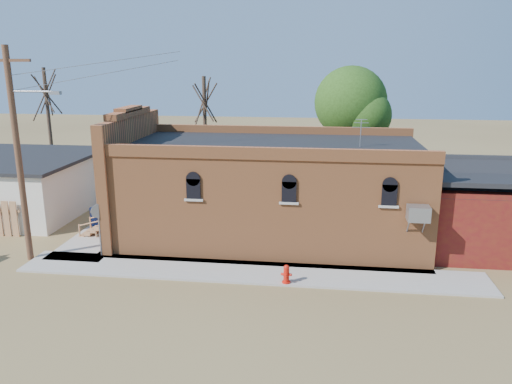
# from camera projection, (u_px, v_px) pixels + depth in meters

# --- Properties ---
(ground) EXTENTS (120.00, 120.00, 0.00)m
(ground) POSITION_uv_depth(u_px,v_px,m) (209.00, 280.00, 19.64)
(ground) COLOR brown
(ground) RESTS_ON ground
(sidewalk_south) EXTENTS (19.00, 2.20, 0.08)m
(sidewalk_south) POSITION_uv_depth(u_px,v_px,m) (249.00, 272.00, 20.31)
(sidewalk_south) COLOR #9E9991
(sidewalk_south) RESTS_ON ground
(sidewalk_west) EXTENTS (2.60, 10.00, 0.08)m
(sidewalk_west) POSITION_uv_depth(u_px,v_px,m) (116.00, 225.00, 26.16)
(sidewalk_west) COLOR #9E9991
(sidewalk_west) RESTS_ON ground
(brick_bar) EXTENTS (16.40, 7.97, 6.30)m
(brick_bar) POSITION_uv_depth(u_px,v_px,m) (265.00, 190.00, 24.12)
(brick_bar) COLOR #BE6B3A
(brick_bar) RESTS_ON ground
(red_shed) EXTENTS (5.40, 6.40, 4.30)m
(red_shed) POSITION_uv_depth(u_px,v_px,m) (478.00, 198.00, 22.95)
(red_shed) COLOR maroon
(red_shed) RESTS_ON ground
(utility_pole) EXTENTS (3.12, 0.26, 9.00)m
(utility_pole) POSITION_uv_depth(u_px,v_px,m) (19.00, 151.00, 20.58)
(utility_pole) COLOR #462B1C
(utility_pole) RESTS_ON ground
(tree_bare_near) EXTENTS (2.80, 2.80, 7.65)m
(tree_bare_near) POSITION_uv_depth(u_px,v_px,m) (204.00, 101.00, 30.98)
(tree_bare_near) COLOR #4C382B
(tree_bare_near) RESTS_ON ground
(tree_bare_far) EXTENTS (2.80, 2.80, 8.16)m
(tree_bare_far) POSITION_uv_depth(u_px,v_px,m) (46.00, 93.00, 33.17)
(tree_bare_far) COLOR #4C382B
(tree_bare_far) RESTS_ON ground
(tree_leafy) EXTENTS (4.40, 4.40, 8.15)m
(tree_leafy) POSITION_uv_depth(u_px,v_px,m) (351.00, 103.00, 30.37)
(tree_leafy) COLOR #4C382B
(tree_leafy) RESTS_ON ground
(fire_hydrant) EXTENTS (0.43, 0.43, 0.74)m
(fire_hydrant) POSITION_uv_depth(u_px,v_px,m) (286.00, 274.00, 19.15)
(fire_hydrant) COLOR red
(fire_hydrant) RESTS_ON sidewalk_south
(stop_sign) EXTENTS (0.50, 0.49, 2.36)m
(stop_sign) POSITION_uv_depth(u_px,v_px,m) (98.00, 216.00, 21.52)
(stop_sign) COLOR gray
(stop_sign) RESTS_ON sidewalk_south
(trash_barrel) EXTENTS (0.65, 0.65, 0.91)m
(trash_barrel) POSITION_uv_depth(u_px,v_px,m) (96.00, 216.00, 26.04)
(trash_barrel) COLOR navy
(trash_barrel) RESTS_ON sidewalk_west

